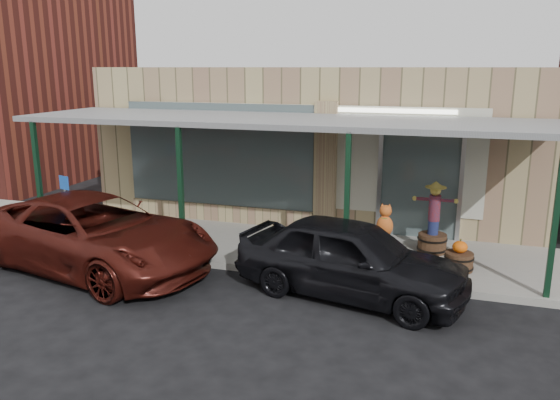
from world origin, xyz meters
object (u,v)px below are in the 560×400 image
(barrel_scarecrow, at_px, (433,228))
(parked_sedan, at_px, (351,258))
(barrel_pumpkin, at_px, (459,259))
(car_maroon, at_px, (93,233))
(handicap_sign, at_px, (66,199))

(barrel_scarecrow, distance_m, parked_sedan, 2.93)
(barrel_scarecrow, relative_size, barrel_pumpkin, 2.40)
(barrel_scarecrow, xyz_separation_m, barrel_pumpkin, (0.57, -1.01, -0.31))
(barrel_scarecrow, bearing_deg, parked_sedan, -114.69)
(barrel_scarecrow, xyz_separation_m, car_maroon, (-6.87, -2.81, 0.08))
(handicap_sign, bearing_deg, barrel_scarecrow, 28.23)
(handicap_sign, xyz_separation_m, car_maroon, (1.54, -1.13, -0.38))
(handicap_sign, distance_m, parked_sedan, 7.09)
(barrel_scarecrow, xyz_separation_m, handicap_sign, (-8.41, -1.68, 0.46))
(barrel_pumpkin, bearing_deg, parked_sedan, -141.28)
(handicap_sign, height_order, parked_sedan, handicap_sign)
(handicap_sign, xyz_separation_m, parked_sedan, (7.02, -0.90, -0.41))
(barrel_scarecrow, bearing_deg, barrel_pumpkin, -57.03)
(handicap_sign, distance_m, car_maroon, 1.95)
(barrel_scarecrow, height_order, barrel_pumpkin, barrel_scarecrow)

